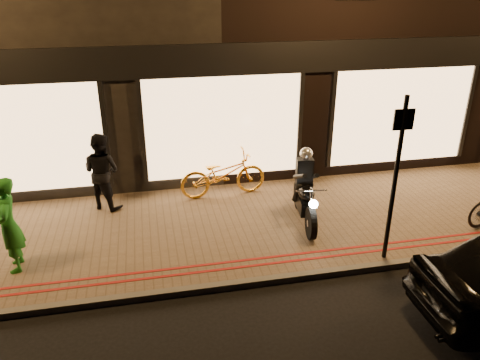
# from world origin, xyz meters

# --- Properties ---
(ground) EXTENTS (90.00, 90.00, 0.00)m
(ground) POSITION_xyz_m (0.00, 0.00, 0.00)
(ground) COLOR black
(ground) RESTS_ON ground
(sidewalk) EXTENTS (50.00, 4.00, 0.12)m
(sidewalk) POSITION_xyz_m (0.00, 2.00, 0.06)
(sidewalk) COLOR brown
(sidewalk) RESTS_ON ground
(kerb_stone) EXTENTS (50.00, 0.14, 0.12)m
(kerb_stone) POSITION_xyz_m (0.00, 0.05, 0.06)
(kerb_stone) COLOR #59544C
(kerb_stone) RESTS_ON ground
(red_kerb_lines) EXTENTS (50.00, 0.26, 0.01)m
(red_kerb_lines) POSITION_xyz_m (0.00, 0.55, 0.12)
(red_kerb_lines) COLOR maroon
(red_kerb_lines) RESTS_ON sidewalk
(motorcycle) EXTENTS (0.65, 1.94, 1.59)m
(motorcycle) POSITION_xyz_m (1.32, 1.85, 0.73)
(motorcycle) COLOR black
(motorcycle) RESTS_ON sidewalk
(sign_post) EXTENTS (0.35, 0.08, 3.00)m
(sign_post) POSITION_xyz_m (2.32, 0.25, 1.80)
(sign_post) COLOR black
(sign_post) RESTS_ON sidewalk
(bicycle_gold) EXTENTS (2.05, 0.86, 1.05)m
(bicycle_gold) POSITION_xyz_m (-0.11, 3.44, 0.64)
(bicycle_gold) COLOR gold
(bicycle_gold) RESTS_ON sidewalk
(person_green) EXTENTS (0.50, 0.68, 1.71)m
(person_green) POSITION_xyz_m (-4.17, 1.25, 0.97)
(person_green) COLOR #1F7520
(person_green) RESTS_ON sidewalk
(person_dark) EXTENTS (1.05, 1.00, 1.70)m
(person_dark) POSITION_xyz_m (-2.77, 3.38, 0.97)
(person_dark) COLOR black
(person_dark) RESTS_ON sidewalk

